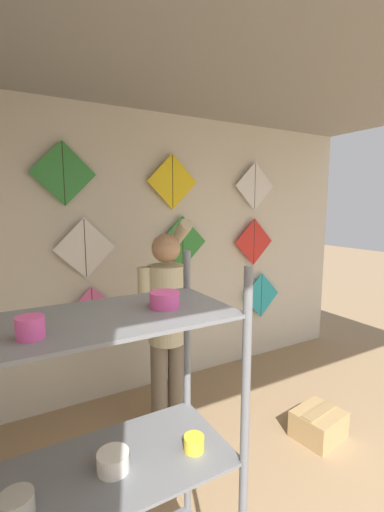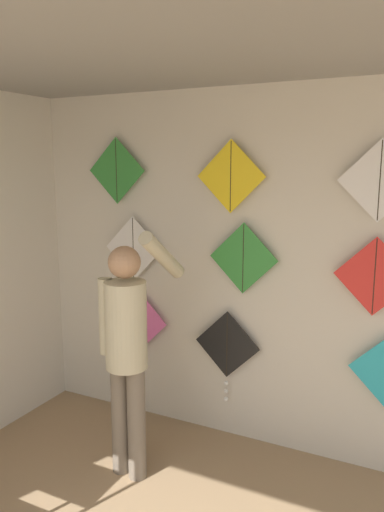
# 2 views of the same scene
# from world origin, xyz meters

# --- Properties ---
(back_panel) EXTENTS (4.55, 0.06, 2.80)m
(back_panel) POSITION_xyz_m (0.00, 3.25, 1.40)
(back_panel) COLOR beige
(back_panel) RESTS_ON ground
(ceiling_slab) EXTENTS (4.55, 4.02, 0.04)m
(ceiling_slab) POSITION_xyz_m (0.00, 1.61, 2.82)
(ceiling_slab) COLOR gray
(shopkeeper) EXTENTS (0.46, 0.61, 1.80)m
(shopkeeper) POSITION_xyz_m (-0.55, 2.39, 1.01)
(shopkeeper) COLOR #726656
(shopkeeper) RESTS_ON ground
(kite_0) EXTENTS (0.55, 0.01, 0.55)m
(kite_0) POSITION_xyz_m (-0.95, 3.16, 0.88)
(kite_0) COLOR pink
(kite_1) EXTENTS (0.55, 0.04, 0.76)m
(kite_1) POSITION_xyz_m (-0.11, 3.16, 0.76)
(kite_1) COLOR black
(kite_3) EXTENTS (0.55, 0.01, 0.55)m
(kite_3) POSITION_xyz_m (-0.99, 3.16, 1.52)
(kite_3) COLOR white
(kite_4) EXTENTS (0.55, 0.01, 0.55)m
(kite_4) POSITION_xyz_m (0.01, 3.16, 1.52)
(kite_4) COLOR #338C38
(kite_5) EXTENTS (0.55, 0.01, 0.55)m
(kite_5) POSITION_xyz_m (0.96, 3.16, 1.47)
(kite_5) COLOR red
(kite_6) EXTENTS (0.55, 0.01, 0.55)m
(kite_6) POSITION_xyz_m (-1.14, 3.16, 2.17)
(kite_6) COLOR #338C38
(kite_7) EXTENTS (0.55, 0.01, 0.55)m
(kite_7) POSITION_xyz_m (-0.10, 3.16, 2.13)
(kite_7) COLOR yellow
(kite_8) EXTENTS (0.55, 0.01, 0.55)m
(kite_8) POSITION_xyz_m (0.96, 3.16, 2.12)
(kite_8) COLOR white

